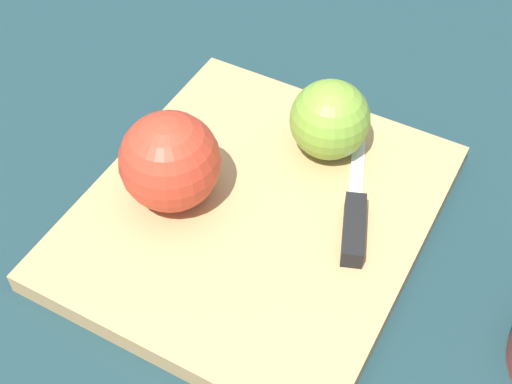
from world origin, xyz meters
TOP-DOWN VIEW (x-y plane):
  - ground_plane at (0.00, 0.00)m, footprint 4.00×4.00m
  - cutting_board at (0.00, 0.00)m, footprint 0.33×0.29m
  - apple_half_left at (-0.02, 0.07)m, footprint 0.09×0.09m
  - apple_half_right at (0.10, -0.02)m, footprint 0.07×0.07m
  - knife at (0.02, -0.08)m, footprint 0.17×0.08m

SIDE VIEW (x-z plane):
  - ground_plane at x=0.00m, z-range 0.00..0.00m
  - cutting_board at x=0.00m, z-range 0.00..0.02m
  - knife at x=0.02m, z-range 0.02..0.04m
  - apple_half_right at x=0.10m, z-range 0.02..0.09m
  - apple_half_left at x=-0.02m, z-range 0.02..0.11m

